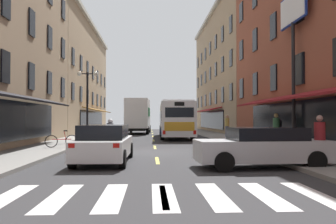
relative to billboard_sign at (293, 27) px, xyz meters
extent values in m
cube|color=#333335|center=(-7.05, -0.07, -6.41)|extent=(34.80, 80.00, 0.10)
cube|color=#DBCC4C|center=(-7.05, -10.07, -6.36)|extent=(0.14, 2.40, 0.01)
cube|color=#DBCC4C|center=(-7.05, -3.57, -6.36)|extent=(0.14, 2.40, 0.01)
cube|color=#DBCC4C|center=(-7.05, 2.93, -6.36)|extent=(0.14, 2.40, 0.01)
cube|color=#DBCC4C|center=(-7.05, 9.43, -6.36)|extent=(0.14, 2.40, 0.01)
cube|color=#DBCC4C|center=(-7.05, 15.93, -6.36)|extent=(0.14, 2.40, 0.01)
cube|color=#DBCC4C|center=(-7.05, 22.43, -6.36)|extent=(0.14, 2.40, 0.01)
cube|color=#DBCC4C|center=(-7.05, 28.93, -6.36)|extent=(0.14, 2.40, 0.01)
cube|color=#DBCC4C|center=(-7.05, 35.43, -6.36)|extent=(0.14, 2.40, 0.01)
cube|color=silver|center=(-10.35, -10.07, -6.36)|extent=(0.50, 2.80, 0.01)
cube|color=silver|center=(-9.25, -10.07, -6.36)|extent=(0.50, 2.80, 0.01)
cube|color=silver|center=(-8.15, -10.07, -6.36)|extent=(0.50, 2.80, 0.01)
cube|color=silver|center=(-7.05, -10.07, -6.36)|extent=(0.50, 2.80, 0.01)
cube|color=silver|center=(-5.95, -10.07, -6.36)|extent=(0.50, 2.80, 0.01)
cube|color=silver|center=(-4.85, -10.07, -6.36)|extent=(0.50, 2.80, 0.01)
cube|color=silver|center=(-3.75, -10.07, -6.36)|extent=(0.50, 2.80, 0.01)
cube|color=gray|center=(-12.95, -0.07, -6.29)|extent=(3.00, 80.00, 0.14)
cube|color=gray|center=(-1.15, -0.07, -6.29)|extent=(3.00, 80.00, 0.14)
cube|color=black|center=(-14.41, -0.07, -4.81)|extent=(0.10, 16.00, 2.10)
cube|color=black|center=(-13.70, -0.07, -3.61)|extent=(1.38, 14.93, 0.44)
cube|color=black|center=(-14.41, -0.07, -2.16)|extent=(0.10, 1.00, 1.60)
cube|color=black|center=(-14.41, 3.74, -2.16)|extent=(0.10, 1.00, 1.60)
cube|color=black|center=(-14.41, 7.55, -2.16)|extent=(0.10, 1.00, 1.60)
cube|color=black|center=(-14.41, 11.36, -2.16)|extent=(0.10, 1.00, 1.60)
cube|color=black|center=(-14.41, -0.07, 1.04)|extent=(0.10, 1.00, 1.60)
cube|color=black|center=(-14.41, 3.74, 1.04)|extent=(0.10, 1.00, 1.60)
cube|color=black|center=(-14.41, 7.55, 1.04)|extent=(0.10, 1.00, 1.60)
cube|color=black|center=(-14.41, 11.36, 1.04)|extent=(0.10, 1.00, 1.60)
cube|color=black|center=(-14.41, 11.36, 4.24)|extent=(0.10, 1.00, 1.60)
cube|color=#9E8466|center=(-18.45, 26.59, 0.35)|extent=(8.00, 26.57, 13.42)
cube|color=#B2AD9E|center=(-14.35, 26.59, 6.72)|extent=(0.44, 26.07, 0.40)
cube|color=black|center=(-14.41, 26.59, -4.81)|extent=(0.10, 16.00, 2.10)
cube|color=brown|center=(-13.70, 26.59, -3.61)|extent=(1.38, 14.93, 0.44)
cube|color=black|center=(-14.41, 15.17, -2.16)|extent=(0.10, 1.00, 1.60)
cube|color=black|center=(-14.41, 18.98, -2.16)|extent=(0.10, 1.00, 1.60)
cube|color=black|center=(-14.41, 22.78, -2.16)|extent=(0.10, 1.00, 1.60)
cube|color=black|center=(-14.41, 26.59, -2.16)|extent=(0.10, 1.00, 1.60)
cube|color=black|center=(-14.41, 30.40, -2.16)|extent=(0.10, 1.00, 1.60)
cube|color=black|center=(-14.41, 34.21, -2.16)|extent=(0.10, 1.00, 1.60)
cube|color=black|center=(-14.41, 38.02, -2.16)|extent=(0.10, 1.00, 1.60)
cube|color=black|center=(-14.41, 15.17, 1.04)|extent=(0.10, 1.00, 1.60)
cube|color=black|center=(-14.41, 18.98, 1.04)|extent=(0.10, 1.00, 1.60)
cube|color=black|center=(-14.41, 22.78, 1.04)|extent=(0.10, 1.00, 1.60)
cube|color=black|center=(-14.41, 26.59, 1.04)|extent=(0.10, 1.00, 1.60)
cube|color=black|center=(-14.41, 30.40, 1.04)|extent=(0.10, 1.00, 1.60)
cube|color=black|center=(-14.41, 34.21, 1.04)|extent=(0.10, 1.00, 1.60)
cube|color=black|center=(-14.41, 38.02, 1.04)|extent=(0.10, 1.00, 1.60)
cube|color=black|center=(0.31, -0.07, -4.81)|extent=(0.10, 16.00, 2.10)
cube|color=maroon|center=(-0.40, -0.07, -3.61)|extent=(1.38, 14.93, 0.44)
cube|color=black|center=(0.31, -0.07, -2.16)|extent=(0.10, 1.00, 1.60)
cube|color=black|center=(0.31, 3.74, -2.16)|extent=(0.10, 1.00, 1.60)
cube|color=black|center=(0.31, 7.55, -2.16)|extent=(0.10, 1.00, 1.60)
cube|color=black|center=(0.31, 11.36, -2.16)|extent=(0.10, 1.00, 1.60)
cube|color=black|center=(0.31, -0.07, 1.04)|extent=(0.10, 1.00, 1.60)
cube|color=black|center=(0.31, 3.74, 1.04)|extent=(0.10, 1.00, 1.60)
cube|color=black|center=(0.31, 7.55, 1.04)|extent=(0.10, 1.00, 1.60)
cube|color=black|center=(0.31, 11.36, 1.04)|extent=(0.10, 1.00, 1.60)
cube|color=black|center=(0.31, 11.36, 4.24)|extent=(0.10, 1.00, 1.60)
cube|color=#9E8466|center=(4.35, 26.59, 1.20)|extent=(8.00, 26.57, 15.11)
cube|color=#B2AD9E|center=(0.25, 26.59, 8.40)|extent=(0.44, 26.07, 0.40)
cube|color=black|center=(0.31, 26.59, -4.81)|extent=(0.10, 16.00, 2.10)
cube|color=maroon|center=(-0.40, 26.59, -3.61)|extent=(1.38, 14.93, 0.44)
cube|color=black|center=(0.31, 15.17, -2.16)|extent=(0.10, 1.00, 1.60)
cube|color=black|center=(0.31, 18.98, -2.16)|extent=(0.10, 1.00, 1.60)
cube|color=black|center=(0.31, 22.78, -2.16)|extent=(0.10, 1.00, 1.60)
cube|color=black|center=(0.31, 26.59, -2.16)|extent=(0.10, 1.00, 1.60)
cube|color=black|center=(0.31, 30.40, -2.16)|extent=(0.10, 1.00, 1.60)
cube|color=black|center=(0.31, 34.21, -2.16)|extent=(0.10, 1.00, 1.60)
cube|color=black|center=(0.31, 38.02, -2.16)|extent=(0.10, 1.00, 1.60)
cube|color=black|center=(0.31, 15.17, 1.04)|extent=(0.10, 1.00, 1.60)
cube|color=black|center=(0.31, 18.98, 1.04)|extent=(0.10, 1.00, 1.60)
cube|color=black|center=(0.31, 22.78, 1.04)|extent=(0.10, 1.00, 1.60)
cube|color=black|center=(0.31, 26.59, 1.04)|extent=(0.10, 1.00, 1.60)
cube|color=black|center=(0.31, 30.40, 1.04)|extent=(0.10, 1.00, 1.60)
cube|color=black|center=(0.31, 34.21, 1.04)|extent=(0.10, 1.00, 1.60)
cube|color=black|center=(0.31, 38.02, 1.04)|extent=(0.10, 1.00, 1.60)
cube|color=black|center=(0.31, 15.17, 4.24)|extent=(0.10, 1.00, 1.60)
cube|color=black|center=(0.31, 18.98, 4.24)|extent=(0.10, 1.00, 1.60)
cube|color=black|center=(0.31, 22.78, 4.24)|extent=(0.10, 1.00, 1.60)
cube|color=black|center=(0.31, 26.59, 4.24)|extent=(0.10, 1.00, 1.60)
cube|color=black|center=(0.31, 30.40, 4.24)|extent=(0.10, 1.00, 1.60)
cube|color=black|center=(0.31, 34.21, 4.24)|extent=(0.10, 1.00, 1.60)
cube|color=black|center=(0.31, 38.02, 4.24)|extent=(0.10, 1.00, 1.60)
cylinder|color=black|center=(0.00, 0.00, -2.98)|extent=(0.18, 0.18, 6.48)
cylinder|color=black|center=(0.00, 0.00, -6.10)|extent=(0.40, 0.40, 0.24)
cube|color=navy|center=(0.00, 0.00, 1.00)|extent=(0.10, 3.14, 1.63)
cube|color=white|center=(-0.06, 0.00, 1.00)|extent=(0.04, 2.98, 1.47)
cube|color=white|center=(0.06, 0.00, 1.00)|extent=(0.04, 2.98, 1.47)
cube|color=white|center=(-5.12, 13.47, -4.71)|extent=(2.78, 12.18, 2.60)
cube|color=silver|center=(-5.12, 13.47, -3.35)|extent=(2.56, 10.98, 0.16)
cube|color=black|center=(-5.11, 13.77, -4.53)|extent=(2.78, 9.78, 0.96)
cube|color=#193899|center=(-5.12, 13.47, -5.76)|extent=(2.80, 11.78, 0.36)
cube|color=black|center=(-5.00, 19.50, -4.53)|extent=(2.25, 0.16, 1.10)
cube|color=black|center=(-5.23, 7.45, -4.24)|extent=(2.05, 0.16, 0.70)
cube|color=gold|center=(-5.23, 7.44, -5.24)|extent=(2.15, 0.14, 0.64)
cube|color=black|center=(-5.23, 7.44, -3.63)|extent=(0.70, 0.11, 0.28)
cube|color=red|center=(-6.33, 7.45, -5.66)|extent=(0.20, 0.08, 0.28)
cube|color=red|center=(-4.14, 7.40, -5.66)|extent=(0.20, 0.08, 0.28)
cylinder|color=black|center=(-6.21, 17.56, -5.86)|extent=(0.32, 1.01, 1.00)
cylinder|color=black|center=(-3.86, 17.51, -5.86)|extent=(0.32, 1.01, 1.00)
cylinder|color=black|center=(-6.36, 9.93, -5.86)|extent=(0.32, 1.01, 1.00)
cylinder|color=black|center=(-4.01, 9.88, -5.86)|extent=(0.32, 1.01, 1.00)
cube|color=white|center=(-8.48, 24.84, -4.81)|extent=(2.38, 2.25, 2.40)
cube|color=black|center=(-8.44, 25.88, -3.96)|extent=(2.00, 0.18, 0.80)
cube|color=white|center=(-8.64, 20.85, -4.12)|extent=(2.63, 5.92, 3.09)
cube|color=#196633|center=(-7.42, 20.80, -3.96)|extent=(0.20, 3.50, 0.90)
cube|color=black|center=(-8.60, 21.93, -5.81)|extent=(2.20, 7.66, 0.24)
cylinder|color=black|center=(-9.59, 24.69, -5.91)|extent=(0.32, 0.91, 0.90)
cylinder|color=black|center=(-7.39, 24.60, -5.91)|extent=(0.32, 0.91, 0.90)
cylinder|color=black|center=(-9.77, 20.02, -5.91)|extent=(0.32, 0.91, 0.90)
cylinder|color=black|center=(-7.57, 19.93, -5.91)|extent=(0.32, 0.91, 0.90)
cube|color=silver|center=(-9.05, -4.11, -5.78)|extent=(1.85, 4.80, 0.68)
cube|color=black|center=(-9.06, -4.30, -5.20)|extent=(1.64, 2.61, 0.54)
cube|color=red|center=(-9.80, -6.46, -5.54)|extent=(0.20, 0.06, 0.14)
cube|color=red|center=(-8.40, -6.49, -5.54)|extent=(0.20, 0.06, 0.14)
cylinder|color=black|center=(-9.85, -2.41, -6.04)|extent=(0.23, 0.64, 0.64)
cylinder|color=black|center=(-8.19, -2.44, -6.04)|extent=(0.23, 0.64, 0.64)
cylinder|color=black|center=(-9.91, -5.78, -6.04)|extent=(0.23, 0.64, 0.64)
cylinder|color=black|center=(-8.26, -5.81, -6.04)|extent=(0.23, 0.64, 0.64)
cube|color=silver|center=(-3.59, -5.90, -5.77)|extent=(4.46, 1.96, 0.70)
cube|color=black|center=(-3.41, -5.90, -5.22)|extent=(2.44, 1.72, 0.45)
cube|color=red|center=(-1.38, -6.52, -5.52)|extent=(0.07, 0.20, 0.14)
cube|color=red|center=(-1.44, -5.10, -5.52)|extent=(0.07, 0.20, 0.14)
cylinder|color=black|center=(-5.05, -6.80, -6.04)|extent=(0.65, 0.25, 0.64)
cylinder|color=black|center=(-5.12, -5.12, -6.04)|extent=(0.65, 0.25, 0.64)
cylinder|color=black|center=(-2.06, -6.68, -6.04)|extent=(0.65, 0.25, 0.64)
cylinder|color=black|center=(-2.13, -5.00, -6.04)|extent=(0.65, 0.25, 0.64)
cylinder|color=black|center=(-9.36, 1.08, -6.05)|extent=(0.11, 0.62, 0.62)
cylinder|color=black|center=(-9.33, -0.37, -6.05)|extent=(0.13, 0.62, 0.62)
cylinder|color=#B2B2B7|center=(-9.35, 0.96, -5.75)|extent=(0.08, 0.33, 0.68)
ellipsoid|color=maroon|center=(-9.35, 0.53, -5.55)|extent=(0.33, 0.57, 0.28)
cube|color=black|center=(-9.34, 0.13, -5.62)|extent=(0.27, 0.56, 0.12)
cube|color=#B2B2B7|center=(-9.34, 0.35, -5.96)|extent=(0.25, 0.40, 0.30)
cylinder|color=#B2B2B7|center=(-9.35, 0.86, -5.34)|extent=(0.62, 0.05, 0.04)
cylinder|color=black|center=(-9.34, 0.20, -5.23)|extent=(0.35, 0.46, 0.66)
sphere|color=#B2B2B7|center=(-9.34, 0.31, -4.83)|extent=(0.26, 0.26, 0.26)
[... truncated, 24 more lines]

